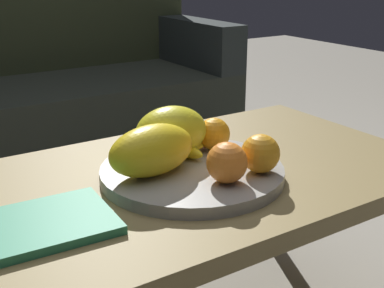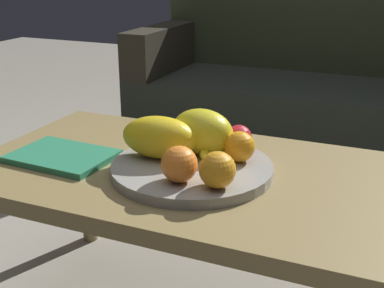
{
  "view_description": "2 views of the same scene",
  "coord_description": "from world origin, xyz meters",
  "px_view_note": "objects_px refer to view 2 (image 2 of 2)",
  "views": [
    {
      "loc": [
        -0.53,
        -0.86,
        0.89
      ],
      "look_at": [
        0.01,
        -0.03,
        0.53
      ],
      "focal_mm": 48.0,
      "sensor_mm": 36.0,
      "label": 1
    },
    {
      "loc": [
        0.45,
        -1.06,
        0.95
      ],
      "look_at": [
        0.01,
        -0.03,
        0.53
      ],
      "focal_mm": 48.09,
      "sensor_mm": 36.0,
      "label": 2
    }
  ],
  "objects_px": {
    "fruit_bowl": "(192,169)",
    "melon_large_front": "(203,132)",
    "orange_right": "(239,147)",
    "couch": "(319,100)",
    "coffee_table": "(194,188)",
    "banana_bunch": "(202,143)",
    "orange_front": "(217,170)",
    "melon_smaller_beside": "(160,137)",
    "orange_left": "(179,164)",
    "apple_front": "(239,138)",
    "magazine": "(63,156)"
  },
  "relations": [
    {
      "from": "fruit_bowl",
      "to": "melon_large_front",
      "type": "relative_size",
      "value": 2.39
    },
    {
      "from": "orange_right",
      "to": "couch",
      "type": "bearing_deg",
      "value": 91.16
    },
    {
      "from": "coffee_table",
      "to": "banana_bunch",
      "type": "bearing_deg",
      "value": 90.06
    },
    {
      "from": "orange_front",
      "to": "coffee_table",
      "type": "bearing_deg",
      "value": 130.07
    },
    {
      "from": "couch",
      "to": "melon_smaller_beside",
      "type": "xyz_separation_m",
      "value": [
        -0.16,
        -1.36,
        0.23
      ]
    },
    {
      "from": "melon_large_front",
      "to": "orange_left",
      "type": "bearing_deg",
      "value": -84.37
    },
    {
      "from": "melon_smaller_beside",
      "to": "orange_right",
      "type": "height_order",
      "value": "melon_smaller_beside"
    },
    {
      "from": "orange_left",
      "to": "orange_right",
      "type": "height_order",
      "value": "orange_left"
    },
    {
      "from": "couch",
      "to": "melon_smaller_beside",
      "type": "bearing_deg",
      "value": -96.69
    },
    {
      "from": "couch",
      "to": "apple_front",
      "type": "height_order",
      "value": "couch"
    },
    {
      "from": "couch",
      "to": "orange_left",
      "type": "distance_m",
      "value": 1.49
    },
    {
      "from": "couch",
      "to": "orange_right",
      "type": "height_order",
      "value": "couch"
    },
    {
      "from": "melon_large_front",
      "to": "banana_bunch",
      "type": "xyz_separation_m",
      "value": [
        -0.0,
        -0.0,
        -0.03
      ]
    },
    {
      "from": "melon_large_front",
      "to": "magazine",
      "type": "xyz_separation_m",
      "value": [
        -0.34,
        -0.12,
        -0.07
      ]
    },
    {
      "from": "apple_front",
      "to": "orange_right",
      "type": "bearing_deg",
      "value": -70.3
    },
    {
      "from": "magazine",
      "to": "coffee_table",
      "type": "bearing_deg",
      "value": 15.23
    },
    {
      "from": "melon_smaller_beside",
      "to": "orange_left",
      "type": "xyz_separation_m",
      "value": [
        0.1,
        -0.11,
        -0.01
      ]
    },
    {
      "from": "fruit_bowl",
      "to": "magazine",
      "type": "bearing_deg",
      "value": -172.32
    },
    {
      "from": "orange_left",
      "to": "banana_bunch",
      "type": "bearing_deg",
      "value": 96.11
    },
    {
      "from": "orange_left",
      "to": "apple_front",
      "type": "relative_size",
      "value": 1.21
    },
    {
      "from": "orange_front",
      "to": "fruit_bowl",
      "type": "bearing_deg",
      "value": 135.57
    },
    {
      "from": "orange_front",
      "to": "orange_right",
      "type": "bearing_deg",
      "value": 91.19
    },
    {
      "from": "fruit_bowl",
      "to": "melon_smaller_beside",
      "type": "relative_size",
      "value": 2.04
    },
    {
      "from": "melon_large_front",
      "to": "melon_smaller_beside",
      "type": "distance_m",
      "value": 0.11
    },
    {
      "from": "orange_front",
      "to": "magazine",
      "type": "relative_size",
      "value": 0.32
    },
    {
      "from": "magazine",
      "to": "orange_left",
      "type": "bearing_deg",
      "value": -6.15
    },
    {
      "from": "orange_left",
      "to": "magazine",
      "type": "distance_m",
      "value": 0.36
    },
    {
      "from": "orange_left",
      "to": "magazine",
      "type": "height_order",
      "value": "orange_left"
    },
    {
      "from": "couch",
      "to": "melon_smaller_beside",
      "type": "relative_size",
      "value": 9.0
    },
    {
      "from": "magazine",
      "to": "orange_front",
      "type": "bearing_deg",
      "value": -3.87
    },
    {
      "from": "coffee_table",
      "to": "orange_front",
      "type": "bearing_deg",
      "value": -49.93
    },
    {
      "from": "coffee_table",
      "to": "banana_bunch",
      "type": "relative_size",
      "value": 6.57
    },
    {
      "from": "banana_bunch",
      "to": "melon_large_front",
      "type": "bearing_deg",
      "value": 40.66
    },
    {
      "from": "coffee_table",
      "to": "orange_left",
      "type": "bearing_deg",
      "value": -81.71
    },
    {
      "from": "orange_right",
      "to": "apple_front",
      "type": "relative_size",
      "value": 1.11
    },
    {
      "from": "coffee_table",
      "to": "couch",
      "type": "height_order",
      "value": "couch"
    },
    {
      "from": "melon_smaller_beside",
      "to": "coffee_table",
      "type": "bearing_deg",
      "value": 12.05
    },
    {
      "from": "fruit_bowl",
      "to": "melon_smaller_beside",
      "type": "height_order",
      "value": "melon_smaller_beside"
    },
    {
      "from": "fruit_bowl",
      "to": "magazine",
      "type": "distance_m",
      "value": 0.34
    },
    {
      "from": "fruit_bowl",
      "to": "orange_right",
      "type": "bearing_deg",
      "value": 31.67
    },
    {
      "from": "couch",
      "to": "melon_large_front",
      "type": "bearing_deg",
      "value": -93.29
    },
    {
      "from": "coffee_table",
      "to": "orange_right",
      "type": "relative_size",
      "value": 14.95
    },
    {
      "from": "orange_front",
      "to": "couch",
      "type": "bearing_deg",
      "value": 91.16
    },
    {
      "from": "couch",
      "to": "magazine",
      "type": "relative_size",
      "value": 6.8
    },
    {
      "from": "melon_large_front",
      "to": "banana_bunch",
      "type": "distance_m",
      "value": 0.03
    },
    {
      "from": "melon_large_front",
      "to": "melon_smaller_beside",
      "type": "height_order",
      "value": "melon_large_front"
    },
    {
      "from": "apple_front",
      "to": "magazine",
      "type": "distance_m",
      "value": 0.45
    },
    {
      "from": "fruit_bowl",
      "to": "magazine",
      "type": "height_order",
      "value": "fruit_bowl"
    },
    {
      "from": "couch",
      "to": "fruit_bowl",
      "type": "distance_m",
      "value": 1.38
    },
    {
      "from": "couch",
      "to": "orange_right",
      "type": "relative_size",
      "value": 22.97
    }
  ]
}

